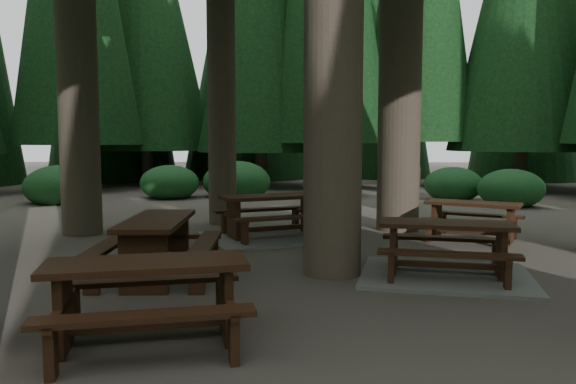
{
  "coord_description": "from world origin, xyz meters",
  "views": [
    {
      "loc": [
        0.41,
        -7.85,
        1.95
      ],
      "look_at": [
        0.13,
        1.14,
        1.1
      ],
      "focal_mm": 35.0,
      "sensor_mm": 36.0,
      "label": 1
    }
  ],
  "objects_px": {
    "picnic_table_a": "(446,259)",
    "picnic_table_c": "(272,223)",
    "picnic_table_b": "(157,239)",
    "picnic_table_e": "(147,289)",
    "picnic_table_d": "(473,215)"
  },
  "relations": [
    {
      "from": "picnic_table_a",
      "to": "picnic_table_c",
      "type": "bearing_deg",
      "value": 141.88
    },
    {
      "from": "picnic_table_b",
      "to": "picnic_table_c",
      "type": "height_order",
      "value": "same"
    },
    {
      "from": "picnic_table_a",
      "to": "picnic_table_c",
      "type": "relative_size",
      "value": 0.84
    },
    {
      "from": "picnic_table_b",
      "to": "picnic_table_e",
      "type": "height_order",
      "value": "picnic_table_b"
    },
    {
      "from": "picnic_table_a",
      "to": "picnic_table_e",
      "type": "relative_size",
      "value": 1.23
    },
    {
      "from": "picnic_table_a",
      "to": "picnic_table_b",
      "type": "bearing_deg",
      "value": -165.72
    },
    {
      "from": "picnic_table_a",
      "to": "picnic_table_c",
      "type": "xyz_separation_m",
      "value": [
        -2.64,
        3.09,
        0.03
      ]
    },
    {
      "from": "picnic_table_d",
      "to": "picnic_table_e",
      "type": "bearing_deg",
      "value": -102.26
    },
    {
      "from": "picnic_table_a",
      "to": "picnic_table_c",
      "type": "distance_m",
      "value": 4.06
    },
    {
      "from": "picnic_table_a",
      "to": "picnic_table_d",
      "type": "height_order",
      "value": "picnic_table_a"
    },
    {
      "from": "picnic_table_b",
      "to": "picnic_table_e",
      "type": "bearing_deg",
      "value": -169.81
    },
    {
      "from": "picnic_table_e",
      "to": "picnic_table_b",
      "type": "bearing_deg",
      "value": 88.72
    },
    {
      "from": "picnic_table_a",
      "to": "picnic_table_d",
      "type": "relative_size",
      "value": 1.23
    },
    {
      "from": "picnic_table_d",
      "to": "picnic_table_e",
      "type": "relative_size",
      "value": 1.0
    },
    {
      "from": "picnic_table_a",
      "to": "picnic_table_e",
      "type": "height_order",
      "value": "picnic_table_e"
    }
  ]
}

